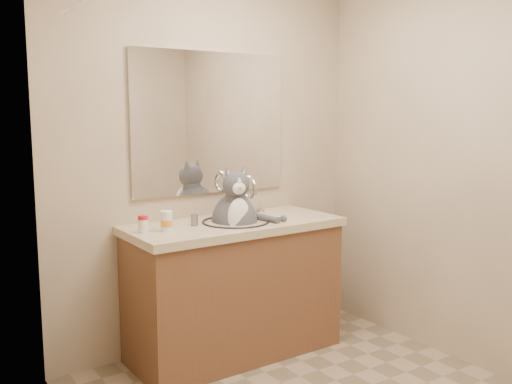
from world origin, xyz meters
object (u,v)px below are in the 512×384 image
Objects in this scene: pill_bottle_orange at (166,222)px; pill_bottle_redcap at (143,224)px; grey_canister at (194,220)px; cat at (235,218)px.

pill_bottle_redcap is at bearing 162.16° from pill_bottle_orange.
pill_bottle_redcap is 1.41× the size of grey_canister.
cat is 0.47m from pill_bottle_orange.
pill_bottle_orange is 0.21m from grey_canister.
pill_bottle_redcap is 0.84× the size of pill_bottle_orange.
cat is 4.77× the size of pill_bottle_orange.
cat is 0.27m from grey_canister.
grey_canister is (0.33, 0.01, -0.01)m from pill_bottle_redcap.
pill_bottle_orange is 1.68× the size of grey_canister.
pill_bottle_orange is (-0.47, -0.02, 0.04)m from cat.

